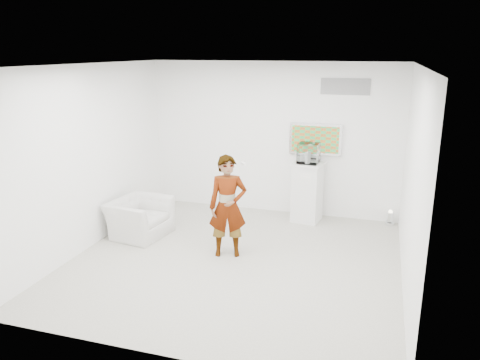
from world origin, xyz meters
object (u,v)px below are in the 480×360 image
Objects in this scene: tv at (315,139)px; floor_uplight at (390,218)px; armchair at (140,218)px; person at (228,206)px; pedestal at (307,192)px.

floor_uplight is at bearing -4.45° from tv.
tv is 2.05m from floor_uplight.
armchair reaches higher than floor_uplight.
person is at bearing -114.45° from tv.
tv is 0.61× the size of person.
armchair is 3.57× the size of floor_uplight.
tv is at bearing -47.03° from armchair.
pedestal is (2.72, 1.62, 0.25)m from armchair.
armchair is at bearing 151.40° from person.
tv is at bearing 175.55° from floor_uplight.
pedestal reaches higher than armchair.
armchair is 3.18m from pedestal.
tv is 3.55× the size of floor_uplight.
pedestal reaches higher than floor_uplight.
person is (-1.03, -2.26, -0.73)m from tv.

